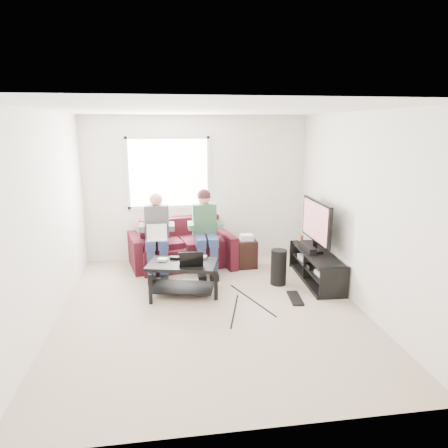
{
  "coord_description": "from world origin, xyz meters",
  "views": [
    {
      "loc": [
        -0.55,
        -4.94,
        2.4
      ],
      "look_at": [
        0.26,
        0.6,
        1.03
      ],
      "focal_mm": 32.0,
      "sensor_mm": 36.0,
      "label": 1
    }
  ],
  "objects_px": {
    "sofa": "(181,249)",
    "coffee_table": "(182,271)",
    "end_table": "(246,252)",
    "tv": "(316,223)",
    "tv_stand": "(316,268)",
    "subwoofer": "(279,267)"
  },
  "relations": [
    {
      "from": "tv",
      "to": "subwoofer",
      "type": "distance_m",
      "value": 0.92
    },
    {
      "from": "tv_stand",
      "to": "subwoofer",
      "type": "distance_m",
      "value": 0.63
    },
    {
      "from": "coffee_table",
      "to": "end_table",
      "type": "bearing_deg",
      "value": 41.46
    },
    {
      "from": "tv_stand",
      "to": "end_table",
      "type": "bearing_deg",
      "value": 139.94
    },
    {
      "from": "coffee_table",
      "to": "end_table",
      "type": "height_order",
      "value": "end_table"
    },
    {
      "from": "sofa",
      "to": "end_table",
      "type": "relative_size",
      "value": 3.24
    },
    {
      "from": "tv_stand",
      "to": "tv",
      "type": "height_order",
      "value": "tv"
    },
    {
      "from": "subwoofer",
      "to": "end_table",
      "type": "height_order",
      "value": "end_table"
    },
    {
      "from": "coffee_table",
      "to": "tv",
      "type": "relative_size",
      "value": 0.99
    },
    {
      "from": "coffee_table",
      "to": "subwoofer",
      "type": "relative_size",
      "value": 1.96
    },
    {
      "from": "end_table",
      "to": "tv_stand",
      "type": "bearing_deg",
      "value": -40.06
    },
    {
      "from": "sofa",
      "to": "coffee_table",
      "type": "distance_m",
      "value": 1.27
    },
    {
      "from": "sofa",
      "to": "end_table",
      "type": "bearing_deg",
      "value": -12.26
    },
    {
      "from": "subwoofer",
      "to": "sofa",
      "type": "bearing_deg",
      "value": 143.27
    },
    {
      "from": "sofa",
      "to": "end_table",
      "type": "distance_m",
      "value": 1.15
    },
    {
      "from": "tv_stand",
      "to": "tv",
      "type": "relative_size",
      "value": 1.32
    },
    {
      "from": "sofa",
      "to": "coffee_table",
      "type": "bearing_deg",
      "value": -91.52
    },
    {
      "from": "sofa",
      "to": "tv_stand",
      "type": "bearing_deg",
      "value": -26.81
    },
    {
      "from": "sofa",
      "to": "subwoofer",
      "type": "bearing_deg",
      "value": -36.73
    },
    {
      "from": "tv_stand",
      "to": "end_table",
      "type": "xyz_separation_m",
      "value": [
        -0.96,
        0.81,
        0.05
      ]
    },
    {
      "from": "sofa",
      "to": "tv",
      "type": "relative_size",
      "value": 1.73
    },
    {
      "from": "coffee_table",
      "to": "sofa",
      "type": "bearing_deg",
      "value": 88.48
    }
  ]
}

